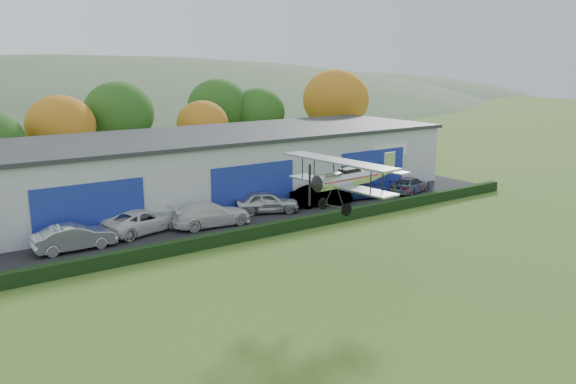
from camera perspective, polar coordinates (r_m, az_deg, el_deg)
ground at (r=24.65m, az=14.36°, el=-14.24°), size 300.00×300.00×0.00m
apron at (r=41.81m, az=-5.00°, el=-2.55°), size 48.00×9.00×0.05m
hedge at (r=37.77m, az=-1.36°, el=-3.59°), size 46.00×0.60×0.80m
hangar at (r=48.15m, az=-7.16°, el=2.64°), size 40.60×12.60×5.30m
tree_belt at (r=57.74m, az=-16.87°, el=6.82°), size 75.70×13.22×10.12m
car_1 at (r=36.73m, az=-20.23°, el=-4.18°), size 4.73×1.66×1.56m
car_2 at (r=39.19m, az=-13.96°, el=-2.75°), size 5.89×3.80×1.51m
car_3 at (r=39.78m, az=-7.58°, el=-2.18°), size 5.70×2.71×1.60m
car_4 at (r=42.86m, az=-2.10°, el=-0.98°), size 5.11×3.68×1.62m
car_5 at (r=45.12m, az=3.28°, el=-0.33°), size 4.95×2.54×1.56m
car_6 at (r=47.90m, az=7.09°, el=0.29°), size 5.55×3.39×1.44m
car_7 at (r=50.48m, az=11.89°, el=0.70°), size 4.99×3.16×1.35m
biplane at (r=29.81m, az=6.15°, el=1.55°), size 6.23×7.15×2.67m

